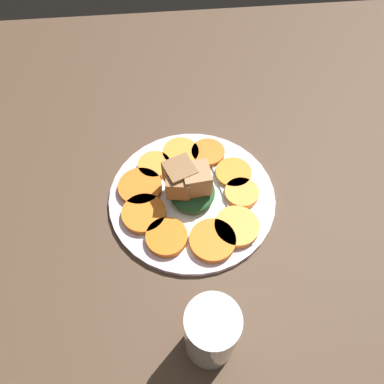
{
  "coord_description": "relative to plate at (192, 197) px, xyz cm",
  "views": [
    {
      "loc": [
        -36.09,
        3.58,
        58.74
      ],
      "look_at": [
        0.0,
        0.0,
        4.1
      ],
      "focal_mm": 35.0,
      "sensor_mm": 36.0,
      "label": 1
    }
  ],
  "objects": [
    {
      "name": "table_slab",
      "position": [
        0.0,
        0.0,
        -1.52
      ],
      "size": [
        120.0,
        120.0,
        2.0
      ],
      "primitive_type": "cube",
      "color": "#4C3828",
      "rests_on": "ground"
    },
    {
      "name": "plate",
      "position": [
        0.0,
        0.0,
        0.0
      ],
      "size": [
        29.53,
        29.53,
        1.05
      ],
      "color": "silver",
      "rests_on": "table_slab"
    },
    {
      "name": "carrot_slice_0",
      "position": [
        -0.84,
        -8.73,
        1.18
      ],
      "size": [
        6.05,
        6.05,
        1.2
      ],
      "primitive_type": "cylinder",
      "color": "orange",
      "rests_on": "plate"
    },
    {
      "name": "carrot_slice_1",
      "position": [
        3.6,
        -7.97,
        1.18
      ],
      "size": [
        6.59,
        6.59,
        1.2
      ],
      "primitive_type": "cylinder",
      "color": "orange",
      "rests_on": "plate"
    },
    {
      "name": "carrot_slice_2",
      "position": [
        8.83,
        -3.93,
        1.18
      ],
      "size": [
        6.33,
        6.33,
        1.2
      ],
      "primitive_type": "cylinder",
      "color": "orange",
      "rests_on": "plate"
    },
    {
      "name": "carrot_slice_3",
      "position": [
        9.32,
        1.23,
        1.18
      ],
      "size": [
        6.88,
        6.88,
        1.2
      ],
      "primitive_type": "cylinder",
      "color": "orange",
      "rests_on": "plate"
    },
    {
      "name": "carrot_slice_4",
      "position": [
        6.85,
        6.34,
        1.18
      ],
      "size": [
        6.06,
        6.06,
        1.2
      ],
      "primitive_type": "cylinder",
      "color": "orange",
      "rests_on": "plate"
    },
    {
      "name": "carrot_slice_5",
      "position": [
        2.25,
        9.07,
        1.18
      ],
      "size": [
        7.84,
        7.84,
        1.2
      ],
      "primitive_type": "cylinder",
      "color": "orange",
      "rests_on": "plate"
    },
    {
      "name": "carrot_slice_6",
      "position": [
        -3.34,
        8.57,
        1.18
      ],
      "size": [
        7.53,
        7.53,
        1.2
      ],
      "primitive_type": "cylinder",
      "color": "orange",
      "rests_on": "plate"
    },
    {
      "name": "carrot_slice_7",
      "position": [
        -8.14,
        4.97,
        1.18
      ],
      "size": [
        6.89,
        6.89,
        1.2
      ],
      "primitive_type": "cylinder",
      "color": "orange",
      "rests_on": "plate"
    },
    {
      "name": "carrot_slice_8",
      "position": [
        -9.49,
        -2.41,
        1.18
      ],
      "size": [
        7.64,
        7.64,
        1.2
      ],
      "primitive_type": "cylinder",
      "color": "orange",
      "rests_on": "plate"
    },
    {
      "name": "carrot_slice_9",
      "position": [
        -7.35,
        -6.77,
        1.18
      ],
      "size": [
        7.52,
        7.52,
        1.2
      ],
      "primitive_type": "cylinder",
      "color": "#F99338",
      "rests_on": "plate"
    },
    {
      "name": "center_pile",
      "position": [
        0.2,
        0.62,
        3.89
      ],
      "size": [
        8.94,
        8.98,
        7.22
      ],
      "color": "#235128",
      "rests_on": "plate"
    },
    {
      "name": "fork",
      "position": [
        -2.05,
        -6.21,
        0.78
      ],
      "size": [
        18.87,
        5.0,
        0.4
      ],
      "rotation": [
        0.0,
        0.0,
        0.18
      ],
      "color": "#B2B2B7",
      "rests_on": "plate"
    },
    {
      "name": "water_glass",
      "position": [
        -24.88,
        -0.27,
        5.82
      ],
      "size": [
        6.94,
        6.94,
        12.67
      ],
      "color": "silver",
      "rests_on": "table_slab"
    }
  ]
}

